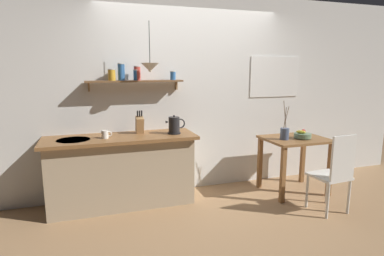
% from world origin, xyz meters
% --- Properties ---
extents(ground_plane, '(14.00, 14.00, 0.00)m').
position_xyz_m(ground_plane, '(0.00, 0.00, 0.00)').
color(ground_plane, '#A87F56').
extents(back_wall, '(6.80, 0.11, 2.70)m').
position_xyz_m(back_wall, '(0.21, 0.65, 1.35)').
color(back_wall, white).
rests_on(back_wall, ground_plane).
extents(kitchen_counter, '(1.83, 0.63, 0.89)m').
position_xyz_m(kitchen_counter, '(-1.00, 0.32, 0.45)').
color(kitchen_counter, tan).
rests_on(kitchen_counter, ground_plane).
extents(wall_shelf, '(1.22, 0.20, 0.34)m').
position_xyz_m(wall_shelf, '(-0.80, 0.49, 1.59)').
color(wall_shelf, brown).
extents(dining_table, '(0.83, 0.67, 0.77)m').
position_xyz_m(dining_table, '(1.31, 0.02, 0.62)').
color(dining_table, brown).
rests_on(dining_table, ground_plane).
extents(dining_chair_near, '(0.41, 0.42, 0.97)m').
position_xyz_m(dining_chair_near, '(1.34, -0.72, 0.52)').
color(dining_chair_near, white).
rests_on(dining_chair_near, ground_plane).
extents(fruit_bowl, '(0.23, 0.23, 0.13)m').
position_xyz_m(fruit_bowl, '(1.38, -0.05, 0.82)').
color(fruit_bowl, slate).
rests_on(fruit_bowl, dining_table).
extents(twig_vase, '(0.12, 0.12, 0.52)m').
position_xyz_m(twig_vase, '(1.11, -0.02, 0.85)').
color(twig_vase, '#475675').
rests_on(twig_vase, dining_table).
extents(electric_kettle, '(0.25, 0.16, 0.24)m').
position_xyz_m(electric_kettle, '(-0.33, 0.25, 1.00)').
color(electric_kettle, black).
rests_on(electric_kettle, kitchen_counter).
extents(knife_block, '(0.09, 0.16, 0.30)m').
position_xyz_m(knife_block, '(-0.75, 0.41, 1.01)').
color(knife_block, tan).
rests_on(knife_block, kitchen_counter).
extents(coffee_mug_by_sink, '(0.12, 0.08, 0.09)m').
position_xyz_m(coffee_mug_by_sink, '(-1.18, 0.25, 0.94)').
color(coffee_mug_by_sink, white).
rests_on(coffee_mug_by_sink, kitchen_counter).
extents(pendant_lamp, '(0.22, 0.22, 0.59)m').
position_xyz_m(pendant_lamp, '(-0.62, 0.28, 1.72)').
color(pendant_lamp, black).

